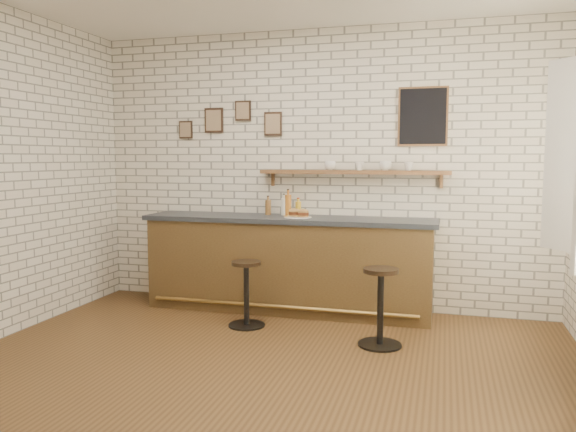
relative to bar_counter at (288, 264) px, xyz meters
name	(u,v)px	position (x,y,z in m)	size (l,w,h in m)	color
ground	(260,370)	(0.25, -1.70, -0.51)	(5.00, 5.00, 0.00)	brown
bar_counter	(288,264)	(0.00, 0.00, 0.00)	(3.10, 0.65, 1.01)	#513C1E
sandwich_plate	(298,217)	(0.12, -0.06, 0.51)	(0.28, 0.28, 0.01)	white
ciabatta_sandwich	(299,213)	(0.13, -0.06, 0.55)	(0.25, 0.17, 0.08)	#B5874A
potato_chips	(296,216)	(0.11, -0.06, 0.52)	(0.25, 0.17, 0.00)	gold
bitters_bottle_brown	(268,207)	(-0.27, 0.15, 0.59)	(0.06, 0.06, 0.21)	brown
bitters_bottle_white	(284,206)	(-0.09, 0.15, 0.60)	(0.06, 0.06, 0.23)	silver
bitters_bottle_amber	(288,205)	(-0.04, 0.15, 0.62)	(0.07, 0.07, 0.29)	#AE621C
condiment_bottle_yellow	(298,208)	(0.07, 0.15, 0.59)	(0.06, 0.06, 0.19)	gold
bar_stool_left	(246,291)	(-0.23, -0.66, -0.16)	(0.36, 0.36, 0.64)	black
bar_stool_right	(380,304)	(1.08, -0.88, -0.14)	(0.38, 0.38, 0.69)	black
wall_shelf	(353,172)	(0.65, 0.20, 0.97)	(2.00, 0.18, 0.18)	brown
shelf_cup_a	(330,166)	(0.41, 0.20, 1.04)	(0.12, 0.12, 0.10)	white
shelf_cup_b	(360,166)	(0.72, 0.20, 1.04)	(0.09, 0.09, 0.09)	white
shelf_cup_c	(386,166)	(0.99, 0.20, 1.04)	(0.12, 0.12, 0.10)	white
shelf_cup_d	(409,166)	(1.23, 0.20, 1.04)	(0.09, 0.09, 0.09)	white
back_wall_decor	(338,118)	(0.48, 0.28, 1.54)	(2.96, 0.02, 0.56)	black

